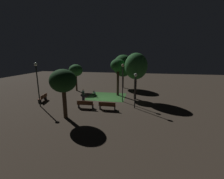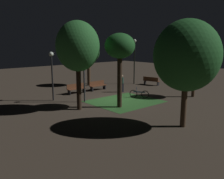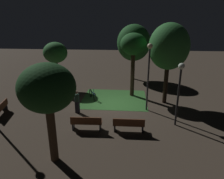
{
  "view_description": "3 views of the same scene",
  "coord_description": "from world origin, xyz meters",
  "px_view_note": "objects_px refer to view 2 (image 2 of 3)",
  "views": [
    {
      "loc": [
        4.52,
        -18.7,
        5.72
      ],
      "look_at": [
        0.94,
        0.39,
        1.24
      ],
      "focal_mm": 24.11,
      "sensor_mm": 36.0,
      "label": 1
    },
    {
      "loc": [
        12.81,
        14.5,
        4.55
      ],
      "look_at": [
        0.89,
        0.71,
        1.0
      ],
      "focal_mm": 38.73,
      "sensor_mm": 36.0,
      "label": 2
    },
    {
      "loc": [
        1.16,
        -14.17,
        6.09
      ],
      "look_at": [
        -0.05,
        -0.16,
        1.28
      ],
      "focal_mm": 32.42,
      "sensor_mm": 36.0,
      "label": 3
    }
  ],
  "objects_px": {
    "tree_lawn_side": "(187,56)",
    "bench_back_row": "(98,85)",
    "bench_path_side": "(151,81)",
    "lamp_post_plaza_east": "(134,54)",
    "pedestrian": "(122,83)",
    "tree_right_canopy": "(78,47)",
    "tree_near_wall": "(120,48)",
    "lamp_post_plaza_west": "(52,67)",
    "bench_near_trees": "(76,88)",
    "tree_left_canopy": "(88,53)",
    "lamp_post_path_center": "(84,61)",
    "bicycle": "(139,94)",
    "tree_tall_center": "(195,58)"
  },
  "relations": [
    {
      "from": "bench_near_trees",
      "to": "lamp_post_plaza_west",
      "type": "height_order",
      "value": "lamp_post_plaza_west"
    },
    {
      "from": "bench_path_side",
      "to": "lamp_post_plaza_east",
      "type": "xyz_separation_m",
      "value": [
        0.84,
        -1.77,
        2.82
      ]
    },
    {
      "from": "bench_path_side",
      "to": "tree_lawn_side",
      "type": "bearing_deg",
      "value": 47.6
    },
    {
      "from": "tree_tall_center",
      "to": "lamp_post_plaza_west",
      "type": "xyz_separation_m",
      "value": [
        9.65,
        -6.59,
        -0.6
      ]
    },
    {
      "from": "bench_path_side",
      "to": "pedestrian",
      "type": "relative_size",
      "value": 1.16
    },
    {
      "from": "tree_lawn_side",
      "to": "bicycle",
      "type": "bearing_deg",
      "value": -117.62
    },
    {
      "from": "pedestrian",
      "to": "tree_lawn_side",
      "type": "bearing_deg",
      "value": 66.74
    },
    {
      "from": "tree_tall_center",
      "to": "pedestrian",
      "type": "bearing_deg",
      "value": -58.99
    },
    {
      "from": "tree_near_wall",
      "to": "pedestrian",
      "type": "relative_size",
      "value": 3.23
    },
    {
      "from": "lamp_post_path_center",
      "to": "tree_lawn_side",
      "type": "bearing_deg",
      "value": 96.31
    },
    {
      "from": "lamp_post_path_center",
      "to": "lamp_post_plaza_east",
      "type": "relative_size",
      "value": 0.96
    },
    {
      "from": "bench_path_side",
      "to": "tree_tall_center",
      "type": "bearing_deg",
      "value": 73.41
    },
    {
      "from": "pedestrian",
      "to": "bench_back_row",
      "type": "bearing_deg",
      "value": -63.92
    },
    {
      "from": "tree_tall_center",
      "to": "lamp_post_path_center",
      "type": "distance_m",
      "value": 9.23
    },
    {
      "from": "lamp_post_path_center",
      "to": "bench_back_row",
      "type": "bearing_deg",
      "value": -139.53
    },
    {
      "from": "lamp_post_plaza_west",
      "to": "bench_back_row",
      "type": "bearing_deg",
      "value": -168.53
    },
    {
      "from": "lamp_post_path_center",
      "to": "lamp_post_plaza_west",
      "type": "bearing_deg",
      "value": -52.37
    },
    {
      "from": "tree_tall_center",
      "to": "tree_left_canopy",
      "type": "bearing_deg",
      "value": -71.77
    },
    {
      "from": "bench_path_side",
      "to": "bicycle",
      "type": "xyz_separation_m",
      "value": [
        5.67,
        3.5,
        -0.14
      ]
    },
    {
      "from": "bench_path_side",
      "to": "bicycle",
      "type": "bearing_deg",
      "value": 31.7
    },
    {
      "from": "bench_near_trees",
      "to": "tree_right_canopy",
      "type": "height_order",
      "value": "tree_right_canopy"
    },
    {
      "from": "bench_back_row",
      "to": "tree_lawn_side",
      "type": "xyz_separation_m",
      "value": [
        2.79,
        11.33,
        3.39
      ]
    },
    {
      "from": "bench_near_trees",
      "to": "bicycle",
      "type": "bearing_deg",
      "value": 120.77
    },
    {
      "from": "tree_left_canopy",
      "to": "bicycle",
      "type": "height_order",
      "value": "tree_left_canopy"
    },
    {
      "from": "lamp_post_plaza_east",
      "to": "bicycle",
      "type": "bearing_deg",
      "value": 47.55
    },
    {
      "from": "tree_left_canopy",
      "to": "tree_right_canopy",
      "type": "relative_size",
      "value": 0.76
    },
    {
      "from": "bench_back_row",
      "to": "pedestrian",
      "type": "distance_m",
      "value": 2.55
    },
    {
      "from": "tree_lawn_side",
      "to": "bench_back_row",
      "type": "bearing_deg",
      "value": -103.83
    },
    {
      "from": "bench_near_trees",
      "to": "lamp_post_path_center",
      "type": "height_order",
      "value": "lamp_post_path_center"
    },
    {
      "from": "tree_near_wall",
      "to": "tree_lawn_side",
      "type": "bearing_deg",
      "value": 88.73
    },
    {
      "from": "tree_tall_center",
      "to": "pedestrian",
      "type": "xyz_separation_m",
      "value": [
        3.25,
        -5.4,
        -2.43
      ]
    },
    {
      "from": "lamp_post_plaza_west",
      "to": "bench_path_side",
      "type": "bearing_deg",
      "value": 177.91
    },
    {
      "from": "bench_path_side",
      "to": "tree_near_wall",
      "type": "relative_size",
      "value": 0.36
    },
    {
      "from": "bench_path_side",
      "to": "lamp_post_path_center",
      "type": "height_order",
      "value": "lamp_post_path_center"
    },
    {
      "from": "lamp_post_path_center",
      "to": "tree_near_wall",
      "type": "bearing_deg",
      "value": 109.42
    },
    {
      "from": "bench_back_row",
      "to": "tree_right_canopy",
      "type": "distance_m",
      "value": 7.95
    },
    {
      "from": "bench_near_trees",
      "to": "pedestrian",
      "type": "distance_m",
      "value": 4.23
    },
    {
      "from": "tree_lawn_side",
      "to": "tree_left_canopy",
      "type": "relative_size",
      "value": 1.27
    },
    {
      "from": "tree_right_canopy",
      "to": "tree_near_wall",
      "type": "bearing_deg",
      "value": 151.5
    },
    {
      "from": "pedestrian",
      "to": "lamp_post_plaza_west",
      "type": "bearing_deg",
      "value": -10.52
    },
    {
      "from": "bench_path_side",
      "to": "bicycle",
      "type": "relative_size",
      "value": 1.27
    },
    {
      "from": "bench_path_side",
      "to": "lamp_post_path_center",
      "type": "relative_size",
      "value": 0.4
    },
    {
      "from": "lamp_post_plaza_east",
      "to": "tree_lawn_side",
      "type": "bearing_deg",
      "value": 54.97
    },
    {
      "from": "lamp_post_path_center",
      "to": "pedestrian",
      "type": "distance_m",
      "value": 5.41
    },
    {
      "from": "tree_tall_center",
      "to": "pedestrian",
      "type": "relative_size",
      "value": 2.65
    },
    {
      "from": "lamp_post_plaza_west",
      "to": "bicycle",
      "type": "bearing_deg",
      "value": 146.06
    },
    {
      "from": "bench_back_row",
      "to": "tree_tall_center",
      "type": "height_order",
      "value": "tree_tall_center"
    },
    {
      "from": "bench_back_row",
      "to": "bench_near_trees",
      "type": "xyz_separation_m",
      "value": [
        2.45,
        -0.0,
        0.0
      ]
    },
    {
      "from": "bench_back_row",
      "to": "pedestrian",
      "type": "height_order",
      "value": "pedestrian"
    },
    {
      "from": "tree_left_canopy",
      "to": "tree_near_wall",
      "type": "height_order",
      "value": "tree_near_wall"
    }
  ]
}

